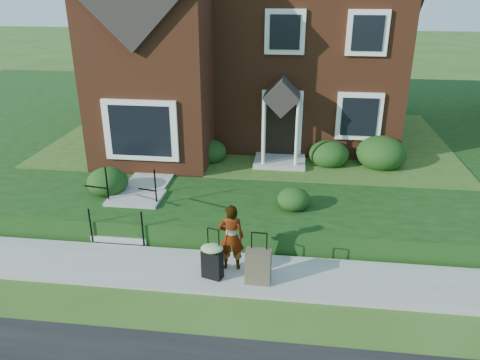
% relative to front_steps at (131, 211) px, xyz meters
% --- Properties ---
extents(ground, '(120.00, 120.00, 0.00)m').
position_rel_front_steps_xyz_m(ground, '(2.50, -1.84, -0.47)').
color(ground, '#2D5119').
rests_on(ground, ground).
extents(sidewalk, '(60.00, 1.60, 0.08)m').
position_rel_front_steps_xyz_m(sidewalk, '(2.50, -1.84, -0.43)').
color(sidewalk, '#9E9B93').
rests_on(sidewalk, ground).
extents(terrace, '(44.00, 20.00, 0.60)m').
position_rel_front_steps_xyz_m(terrace, '(6.50, 9.06, -0.17)').
color(terrace, '#14340E').
rests_on(terrace, ground).
extents(walkway, '(1.20, 6.00, 0.06)m').
position_rel_front_steps_xyz_m(walkway, '(0.00, 3.16, 0.16)').
color(walkway, '#9E9B93').
rests_on(walkway, terrace).
extents(main_house, '(10.40, 10.20, 9.40)m').
position_rel_front_steps_xyz_m(main_house, '(2.29, 7.76, 4.79)').
color(main_house, brown).
rests_on(main_house, terrace).
extents(front_steps, '(1.40, 2.02, 1.50)m').
position_rel_front_steps_xyz_m(front_steps, '(0.00, 0.00, 0.00)').
color(front_steps, '#9E9B93').
rests_on(front_steps, ground).
extents(foundation_shrubs, '(10.21, 4.52, 1.08)m').
position_rel_front_steps_xyz_m(foundation_shrubs, '(2.87, 3.17, 0.59)').
color(foundation_shrubs, '#173710').
rests_on(foundation_shrubs, terrace).
extents(woman, '(0.59, 0.41, 1.54)m').
position_rel_front_steps_xyz_m(woman, '(2.89, -1.68, 0.38)').
color(woman, '#999999').
rests_on(woman, sidewalk).
extents(suitcase_black, '(0.57, 0.52, 1.15)m').
position_rel_front_steps_xyz_m(suitcase_black, '(2.54, -2.10, 0.05)').
color(suitcase_black, black).
rests_on(suitcase_black, sidewalk).
extents(suitcase_olive, '(0.54, 0.32, 1.15)m').
position_rel_front_steps_xyz_m(suitcase_olive, '(3.53, -2.16, -0.01)').
color(suitcase_olive, brown).
rests_on(suitcase_olive, sidewalk).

